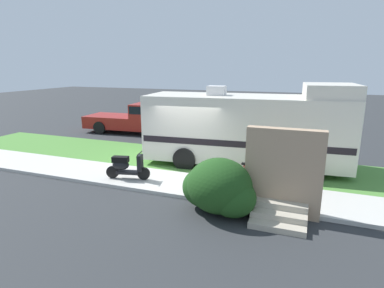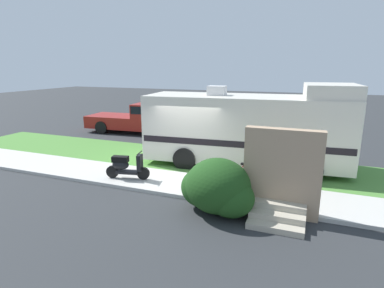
{
  "view_description": "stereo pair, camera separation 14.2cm",
  "coord_description": "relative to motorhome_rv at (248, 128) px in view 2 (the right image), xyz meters",
  "views": [
    {
      "loc": [
        4.21,
        -10.37,
        3.96
      ],
      "look_at": [
        0.21,
        0.3,
        1.1
      ],
      "focal_mm": 29.15,
      "sensor_mm": 36.0,
      "label": 1
    },
    {
      "loc": [
        4.34,
        -10.32,
        3.96
      ],
      "look_at": [
        0.21,
        0.3,
        1.1
      ],
      "focal_mm": 29.15,
      "sensor_mm": 36.0,
      "label": 2
    }
  ],
  "objects": [
    {
      "name": "bottle_green",
      "position": [
        2.38,
        -3.49,
        -1.36
      ],
      "size": [
        0.06,
        0.06,
        0.24
      ],
      "color": "navy",
      "rests_on": "ground"
    },
    {
      "name": "pickup_truck_near",
      "position": [
        -7.14,
        4.17,
        -0.61
      ],
      "size": [
        5.84,
        2.47,
        1.81
      ],
      "color": "maroon",
      "rests_on": "ground"
    },
    {
      "name": "sidewalk",
      "position": [
        -2.04,
        -2.95,
        -1.52
      ],
      "size": [
        24.0,
        2.0,
        0.12
      ],
      "color": "beige",
      "rests_on": "ground"
    },
    {
      "name": "motorhome_rv",
      "position": [
        0.0,
        0.0,
        0.0
      ],
      "size": [
        8.0,
        3.11,
        3.34
      ],
      "color": "silver",
      "rests_on": "ground"
    },
    {
      "name": "bush_by_porch",
      "position": [
        0.06,
        -4.43,
        -0.86
      ],
      "size": [
        2.15,
        1.61,
        1.52
      ],
      "color": "#1E4719",
      "rests_on": "ground"
    },
    {
      "name": "porch_steps",
      "position": [
        1.69,
        -4.04,
        -0.61
      ],
      "size": [
        2.0,
        1.26,
        2.4
      ],
      "color": "#B2A893",
      "rests_on": "ground"
    },
    {
      "name": "grass_strip",
      "position": [
        -2.04,
        -0.25,
        -1.54
      ],
      "size": [
        24.0,
        3.4,
        0.08
      ],
      "color": "#4C8438",
      "rests_on": "ground"
    },
    {
      "name": "scooter",
      "position": [
        -3.59,
        -3.28,
        -1.0
      ],
      "size": [
        1.56,
        0.61,
        0.97
      ],
      "color": "black",
      "rests_on": "ground"
    },
    {
      "name": "ground_plane",
      "position": [
        -2.04,
        -1.75,
        -1.58
      ],
      "size": [
        80.0,
        80.0,
        0.0
      ],
      "primitive_type": "plane",
      "color": "#2D3033"
    },
    {
      "name": "bicycle",
      "position": [
        0.61,
        -2.69,
        -1.09
      ],
      "size": [
        1.69,
        0.52,
        0.89
      ],
      "color": "black",
      "rests_on": "ground"
    }
  ]
}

